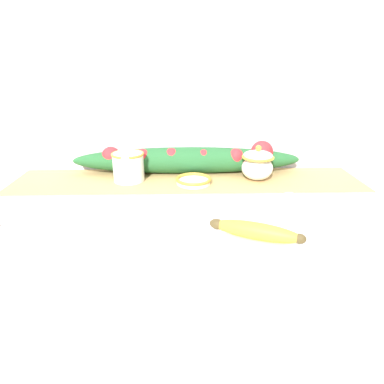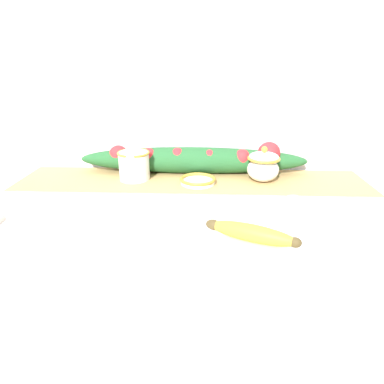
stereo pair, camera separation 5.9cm
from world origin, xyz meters
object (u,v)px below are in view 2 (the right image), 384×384
at_px(small_dish, 198,180).
at_px(banana, 251,233).
at_px(cream_pitcher, 134,164).
at_px(spoon, 289,198).
at_px(sugar_bowl, 263,166).

height_order(small_dish, banana, banana).
xyz_separation_m(cream_pitcher, small_dish, (0.21, -0.04, -0.04)).
bearing_deg(spoon, small_dish, 141.98).
height_order(banana, spoon, banana).
xyz_separation_m(small_dish, spoon, (0.27, -0.11, -0.01)).
bearing_deg(spoon, cream_pitcher, 147.59).
xyz_separation_m(sugar_bowl, banana, (-0.08, -0.40, -0.03)).
relative_size(small_dish, spoon, 0.71).
distance_m(cream_pitcher, sugar_bowl, 0.42).
xyz_separation_m(banana, spoon, (0.14, 0.25, -0.02)).
bearing_deg(sugar_bowl, spoon, -68.86).
xyz_separation_m(cream_pitcher, banana, (0.34, -0.40, -0.03)).
bearing_deg(sugar_bowl, cream_pitcher, 179.85).
relative_size(sugar_bowl, spoon, 0.71).
xyz_separation_m(cream_pitcher, spoon, (0.48, -0.15, -0.05)).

